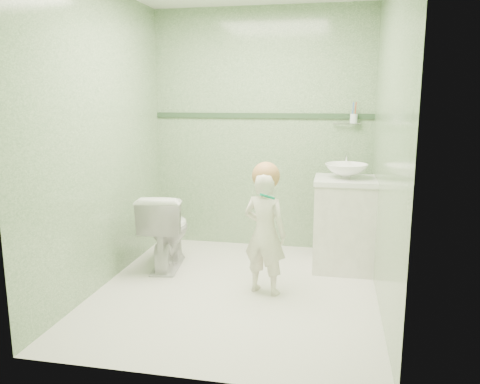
# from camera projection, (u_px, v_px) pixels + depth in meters

# --- Properties ---
(ground) EXTENTS (2.50, 2.50, 0.00)m
(ground) POSITION_uv_depth(u_px,v_px,m) (236.00, 290.00, 3.82)
(ground) COLOR white
(ground) RESTS_ON ground
(room_shell) EXTENTS (2.50, 2.54, 2.40)m
(room_shell) POSITION_uv_depth(u_px,v_px,m) (236.00, 141.00, 3.59)
(room_shell) COLOR gray
(room_shell) RESTS_ON ground
(trim_stripe) EXTENTS (2.20, 0.02, 0.05)m
(trim_stripe) POSITION_uv_depth(u_px,v_px,m) (261.00, 116.00, 4.75)
(trim_stripe) COLOR #2F4B2F
(trim_stripe) RESTS_ON room_shell
(vanity) EXTENTS (0.52, 0.50, 0.80)m
(vanity) POSITION_uv_depth(u_px,v_px,m) (344.00, 225.00, 4.26)
(vanity) COLOR beige
(vanity) RESTS_ON ground
(counter) EXTENTS (0.54, 0.52, 0.04)m
(counter) POSITION_uv_depth(u_px,v_px,m) (346.00, 180.00, 4.18)
(counter) COLOR white
(counter) RESTS_ON vanity
(basin) EXTENTS (0.37, 0.37, 0.13)m
(basin) POSITION_uv_depth(u_px,v_px,m) (346.00, 171.00, 4.16)
(basin) COLOR white
(basin) RESTS_ON counter
(faucet) EXTENTS (0.03, 0.13, 0.18)m
(faucet) POSITION_uv_depth(u_px,v_px,m) (346.00, 159.00, 4.32)
(faucet) COLOR silver
(faucet) RESTS_ON counter
(cup_holder) EXTENTS (0.26, 0.07, 0.21)m
(cup_holder) POSITION_uv_depth(u_px,v_px,m) (353.00, 119.00, 4.53)
(cup_holder) COLOR silver
(cup_holder) RESTS_ON room_shell
(toilet) EXTENTS (0.47, 0.72, 0.69)m
(toilet) POSITION_uv_depth(u_px,v_px,m) (166.00, 230.00, 4.31)
(toilet) COLOR white
(toilet) RESTS_ON ground
(toddler) EXTENTS (0.41, 0.33, 0.97)m
(toddler) POSITION_uv_depth(u_px,v_px,m) (265.00, 233.00, 3.70)
(toddler) COLOR white
(toddler) RESTS_ON ground
(hair_cap) EXTENTS (0.22, 0.22, 0.22)m
(hair_cap) POSITION_uv_depth(u_px,v_px,m) (266.00, 176.00, 3.63)
(hair_cap) COLOR #B47C48
(hair_cap) RESTS_ON toddler
(teal_toothbrush) EXTENTS (0.11, 0.14, 0.08)m
(teal_toothbrush) POSITION_uv_depth(u_px,v_px,m) (267.00, 196.00, 3.49)
(teal_toothbrush) COLOR #06885E
(teal_toothbrush) RESTS_ON toddler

